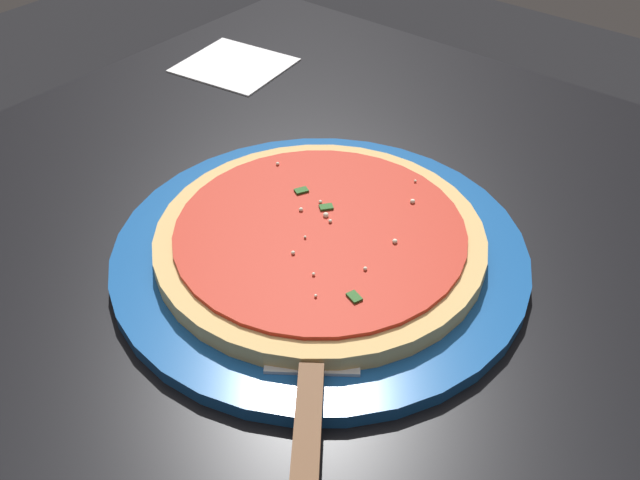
# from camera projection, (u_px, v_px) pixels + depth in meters

# --- Properties ---
(restaurant_table) EXTENTS (1.02, 0.82, 0.73)m
(restaurant_table) POSITION_uv_depth(u_px,v_px,m) (252.00, 364.00, 0.71)
(restaurant_table) COLOR black
(restaurant_table) RESTS_ON ground_plane
(serving_plate) EXTENTS (0.37, 0.37, 0.01)m
(serving_plate) POSITION_uv_depth(u_px,v_px,m) (320.00, 252.00, 0.63)
(serving_plate) COLOR #195199
(serving_plate) RESTS_ON restaurant_table
(pizza) EXTENTS (0.29, 0.29, 0.02)m
(pizza) POSITION_uv_depth(u_px,v_px,m) (320.00, 238.00, 0.62)
(pizza) COLOR #DBB26B
(pizza) RESTS_ON serving_plate
(pizza_server) EXTENTS (0.20, 0.17, 0.01)m
(pizza_server) POSITION_uv_depth(u_px,v_px,m) (310.00, 399.00, 0.49)
(pizza_server) COLOR silver
(pizza_server) RESTS_ON serving_plate
(napkin_folded_right) EXTENTS (0.14, 0.15, 0.00)m
(napkin_folded_right) POSITION_uv_depth(u_px,v_px,m) (235.00, 65.00, 0.93)
(napkin_folded_right) COLOR white
(napkin_folded_right) RESTS_ON restaurant_table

